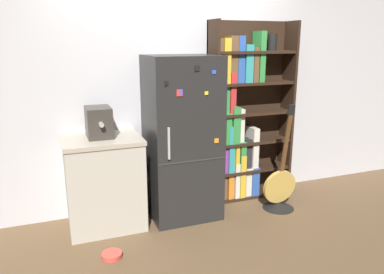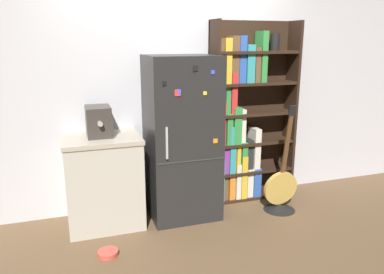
% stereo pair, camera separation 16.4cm
% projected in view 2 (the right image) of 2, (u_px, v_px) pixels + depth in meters
% --- Properties ---
extents(ground_plane, '(16.00, 16.00, 0.00)m').
position_uv_depth(ground_plane, '(186.00, 218.00, 3.87)').
color(ground_plane, brown).
extents(wall_back, '(8.00, 0.05, 2.60)m').
position_uv_depth(wall_back, '(172.00, 88.00, 3.99)').
color(wall_back, silver).
rests_on(wall_back, ground_plane).
extents(refrigerator, '(0.69, 0.64, 1.65)m').
position_uv_depth(refrigerator, '(182.00, 138.00, 3.80)').
color(refrigerator, black).
rests_on(refrigerator, ground_plane).
extents(bookshelf, '(0.98, 0.28, 2.00)m').
position_uv_depth(bookshelf, '(242.00, 121.00, 4.19)').
color(bookshelf, black).
rests_on(bookshelf, ground_plane).
extents(kitchen_counter, '(0.73, 0.59, 0.90)m').
position_uv_depth(kitchen_counter, '(104.00, 181.00, 3.67)').
color(kitchen_counter, '#BCB7A8').
rests_on(kitchen_counter, ground_plane).
extents(espresso_machine, '(0.23, 0.37, 0.29)m').
position_uv_depth(espresso_machine, '(98.00, 121.00, 3.55)').
color(espresso_machine, '#38332D').
rests_on(espresso_machine, kitchen_counter).
extents(guitar, '(0.38, 0.34, 1.17)m').
position_uv_depth(guitar, '(280.00, 195.00, 4.03)').
color(guitar, black).
rests_on(guitar, ground_plane).
extents(pet_bowl, '(0.18, 0.18, 0.04)m').
position_uv_depth(pet_bowl, '(108.00, 253.00, 3.20)').
color(pet_bowl, '#D84C3F').
rests_on(pet_bowl, ground_plane).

